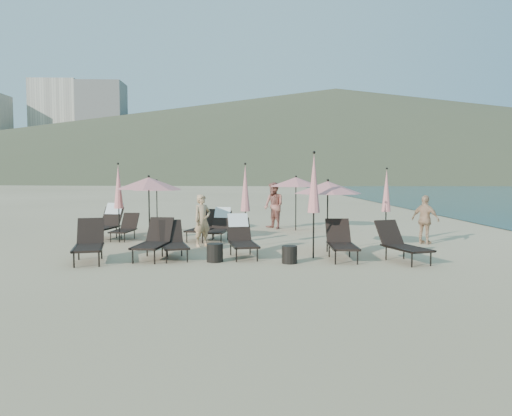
{
  "coord_description": "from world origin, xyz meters",
  "views": [
    {
      "loc": [
        -0.59,
        -13.05,
        2.26
      ],
      "look_at": [
        -0.02,
        3.5,
        1.1
      ],
      "focal_mm": 35.0,
      "sensor_mm": 36.0,
      "label": 1
    }
  ],
  "objects_px": {
    "lounger_3": "(241,237)",
    "lounger_0": "(89,242)",
    "beachgoer_a": "(202,220)",
    "side_table_0": "(215,253)",
    "lounger_6": "(106,222)",
    "lounger_8": "(203,226)",
    "umbrella_closed_0": "(314,184)",
    "umbrella_open_1": "(328,187)",
    "lounger_1": "(154,240)",
    "lounger_9": "(219,225)",
    "lounger_4": "(341,241)",
    "umbrella_open_0": "(149,183)",
    "lounger_7": "(125,228)",
    "umbrella_closed_1": "(386,191)",
    "umbrella_open_3": "(296,182)",
    "umbrella_closed_2": "(118,187)",
    "umbrella_closed_3": "(245,189)",
    "beachgoer_b": "(274,206)",
    "lounger_2": "(173,241)",
    "lounger_5": "(401,243)",
    "side_table_1": "(290,255)",
    "beachgoer_c": "(425,220)"
  },
  "relations": [
    {
      "from": "umbrella_closed_3",
      "to": "beachgoer_c",
      "type": "relative_size",
      "value": 1.65
    },
    {
      "from": "lounger_6",
      "to": "umbrella_closed_0",
      "type": "bearing_deg",
      "value": -21.4
    },
    {
      "from": "umbrella_open_0",
      "to": "beachgoer_a",
      "type": "xyz_separation_m",
      "value": [
        1.7,
        -0.43,
        -1.14
      ]
    },
    {
      "from": "lounger_5",
      "to": "umbrella_open_0",
      "type": "xyz_separation_m",
      "value": [
        -7.0,
        3.22,
        1.47
      ]
    },
    {
      "from": "lounger_3",
      "to": "beachgoer_c",
      "type": "relative_size",
      "value": 1.19
    },
    {
      "from": "lounger_8",
      "to": "umbrella_closed_0",
      "type": "height_order",
      "value": "umbrella_closed_0"
    },
    {
      "from": "lounger_6",
      "to": "umbrella_open_0",
      "type": "bearing_deg",
      "value": -30.3
    },
    {
      "from": "lounger_7",
      "to": "umbrella_closed_2",
      "type": "bearing_deg",
      "value": -84.78
    },
    {
      "from": "lounger_0",
      "to": "umbrella_open_3",
      "type": "relative_size",
      "value": 0.89
    },
    {
      "from": "lounger_2",
      "to": "lounger_6",
      "type": "relative_size",
      "value": 0.89
    },
    {
      "from": "lounger_3",
      "to": "side_table_0",
      "type": "relative_size",
      "value": 3.97
    },
    {
      "from": "side_table_0",
      "to": "umbrella_open_0",
      "type": "bearing_deg",
      "value": 125.06
    },
    {
      "from": "lounger_1",
      "to": "umbrella_open_1",
      "type": "relative_size",
      "value": 0.89
    },
    {
      "from": "lounger_3",
      "to": "lounger_0",
      "type": "bearing_deg",
      "value": -178.86
    },
    {
      "from": "lounger_3",
      "to": "umbrella_open_1",
      "type": "distance_m",
      "value": 2.88
    },
    {
      "from": "lounger_1",
      "to": "side_table_1",
      "type": "height_order",
      "value": "lounger_1"
    },
    {
      "from": "lounger_0",
      "to": "lounger_5",
      "type": "height_order",
      "value": "lounger_0"
    },
    {
      "from": "umbrella_open_0",
      "to": "umbrella_closed_0",
      "type": "height_order",
      "value": "umbrella_closed_0"
    },
    {
      "from": "lounger_6",
      "to": "lounger_7",
      "type": "relative_size",
      "value": 1.28
    },
    {
      "from": "lounger_1",
      "to": "umbrella_open_1",
      "type": "height_order",
      "value": "umbrella_open_1"
    },
    {
      "from": "lounger_8",
      "to": "umbrella_closed_0",
      "type": "relative_size",
      "value": 0.65
    },
    {
      "from": "beachgoer_a",
      "to": "lounger_0",
      "type": "bearing_deg",
      "value": -176.08
    },
    {
      "from": "lounger_3",
      "to": "lounger_6",
      "type": "xyz_separation_m",
      "value": [
        -4.67,
        3.88,
        0.04
      ]
    },
    {
      "from": "umbrella_closed_1",
      "to": "lounger_2",
      "type": "bearing_deg",
      "value": -160.21
    },
    {
      "from": "lounger_2",
      "to": "umbrella_closed_0",
      "type": "height_order",
      "value": "umbrella_closed_0"
    },
    {
      "from": "lounger_8",
      "to": "umbrella_open_1",
      "type": "xyz_separation_m",
      "value": [
        3.74,
        -2.75,
        1.38
      ]
    },
    {
      "from": "umbrella_open_1",
      "to": "side_table_1",
      "type": "relative_size",
      "value": 4.77
    },
    {
      "from": "lounger_7",
      "to": "umbrella_open_0",
      "type": "relative_size",
      "value": 0.71
    },
    {
      "from": "umbrella_closed_1",
      "to": "umbrella_closed_2",
      "type": "relative_size",
      "value": 0.94
    },
    {
      "from": "beachgoer_a",
      "to": "umbrella_open_3",
      "type": "bearing_deg",
      "value": 11.85
    },
    {
      "from": "umbrella_closed_1",
      "to": "lounger_1",
      "type": "bearing_deg",
      "value": -161.3
    },
    {
      "from": "lounger_5",
      "to": "beachgoer_b",
      "type": "relative_size",
      "value": 0.98
    },
    {
      "from": "side_table_1",
      "to": "beachgoer_c",
      "type": "height_order",
      "value": "beachgoer_c"
    },
    {
      "from": "umbrella_open_0",
      "to": "umbrella_closed_1",
      "type": "height_order",
      "value": "umbrella_closed_1"
    },
    {
      "from": "lounger_1",
      "to": "lounger_9",
      "type": "bearing_deg",
      "value": 73.26
    },
    {
      "from": "lounger_2",
      "to": "beachgoer_c",
      "type": "relative_size",
      "value": 1.14
    },
    {
      "from": "umbrella_closed_0",
      "to": "side_table_0",
      "type": "distance_m",
      "value": 3.16
    },
    {
      "from": "umbrella_open_3",
      "to": "umbrella_closed_2",
      "type": "relative_size",
      "value": 0.83
    },
    {
      "from": "umbrella_closed_0",
      "to": "beachgoer_b",
      "type": "bearing_deg",
      "value": 94.57
    },
    {
      "from": "umbrella_open_1",
      "to": "beachgoer_c",
      "type": "relative_size",
      "value": 1.34
    },
    {
      "from": "lounger_6",
      "to": "beachgoer_c",
      "type": "xyz_separation_m",
      "value": [
        10.54,
        -1.78,
        0.21
      ]
    },
    {
      "from": "lounger_9",
      "to": "side_table_0",
      "type": "bearing_deg",
      "value": -78.95
    },
    {
      "from": "lounger_4",
      "to": "side_table_0",
      "type": "xyz_separation_m",
      "value": [
        -3.31,
        -0.32,
        -0.24
      ]
    },
    {
      "from": "umbrella_closed_2",
      "to": "lounger_7",
      "type": "bearing_deg",
      "value": 87.42
    },
    {
      "from": "umbrella_closed_1",
      "to": "lounger_7",
      "type": "bearing_deg",
      "value": 170.14
    },
    {
      "from": "lounger_9",
      "to": "beachgoer_a",
      "type": "bearing_deg",
      "value": -99.02
    },
    {
      "from": "umbrella_closed_3",
      "to": "beachgoer_b",
      "type": "height_order",
      "value": "umbrella_closed_3"
    },
    {
      "from": "lounger_4",
      "to": "lounger_8",
      "type": "distance_m",
      "value": 5.55
    },
    {
      "from": "umbrella_open_3",
      "to": "umbrella_closed_1",
      "type": "distance_m",
      "value": 4.62
    },
    {
      "from": "beachgoer_c",
      "to": "lounger_9",
      "type": "bearing_deg",
      "value": 38.17
    }
  ]
}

